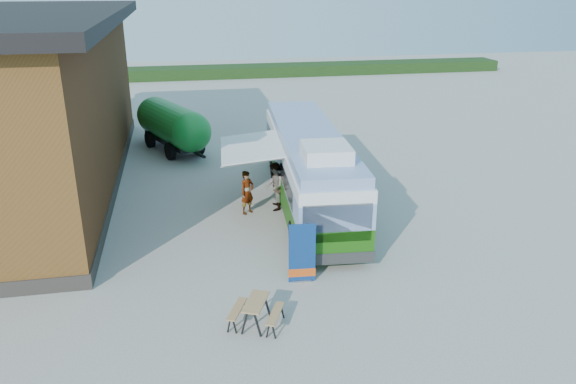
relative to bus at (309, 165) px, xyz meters
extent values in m
plane|color=#BCB7AD|center=(-1.42, -5.32, -1.71)|extent=(100.00, 100.00, 0.00)
cube|color=brown|center=(-11.92, 4.68, 1.79)|extent=(8.00, 20.00, 7.00)
cube|color=#332D28|center=(-11.92, 4.68, -1.46)|extent=(8.10, 20.10, 0.50)
cube|color=#264419|center=(6.58, 32.68, -1.21)|extent=(40.00, 3.00, 1.00)
cube|color=#1D6811|center=(0.01, 0.07, -0.84)|extent=(3.26, 11.78, 1.07)
cube|color=#849ECE|center=(0.01, 0.07, 0.13)|extent=(3.26, 11.78, 0.87)
cube|color=black|center=(-1.16, 0.64, 0.13)|extent=(0.74, 9.67, 0.68)
cube|color=black|center=(1.24, 0.47, 0.13)|extent=(0.74, 9.67, 0.68)
cube|color=white|center=(0.01, 0.07, 0.78)|extent=(3.26, 11.78, 0.44)
cube|color=#849ECE|center=(0.01, 0.07, 1.20)|extent=(3.10, 11.57, 0.39)
cube|color=white|center=(-0.26, -3.60, 1.63)|extent=(1.67, 1.85, 0.48)
cube|color=black|center=(-0.41, -5.70, -0.02)|extent=(2.18, 0.22, 1.26)
cube|color=#2D2D2D|center=(-0.41, -5.65, -1.23)|extent=(2.48, 0.38, 0.39)
cube|color=#2D2D2D|center=(0.42, 5.79, -1.23)|extent=(2.48, 0.38, 0.39)
cylinder|color=black|center=(-1.36, -3.72, -1.23)|extent=(0.36, 0.99, 0.97)
cylinder|color=black|center=(0.81, -3.87, -1.23)|extent=(0.36, 0.99, 0.97)
cylinder|color=black|center=(-0.84, 3.53, -1.23)|extent=(0.36, 0.99, 0.97)
cylinder|color=black|center=(1.34, 3.38, -1.23)|extent=(0.36, 0.99, 0.97)
cube|color=white|center=(-2.29, 0.05, 0.88)|extent=(2.68, 4.02, 0.30)
cube|color=#A5A8AD|center=(-1.08, -0.04, 1.05)|extent=(0.45, 4.16, 0.15)
cylinder|color=#A5A8AD|center=(-2.40, -1.58, 0.78)|extent=(2.50, 0.23, 0.31)
cylinder|color=#A5A8AD|center=(-2.17, 1.67, 0.78)|extent=(2.50, 0.23, 0.31)
cube|color=navy|center=(-1.60, -6.08, -0.75)|extent=(0.82, 0.09, 1.93)
cube|color=#D84E14|center=(-1.60, -6.08, -1.40)|extent=(0.84, 0.10, 0.27)
cube|color=#A5A8AD|center=(-1.60, -6.08, -1.68)|extent=(0.59, 0.22, 0.06)
cylinder|color=#A5A8AD|center=(-1.60, -6.06, -0.75)|extent=(0.03, 0.03, 1.93)
cube|color=tan|center=(-3.30, -8.12, -0.99)|extent=(0.90, 1.25, 0.04)
cube|color=tan|center=(-3.78, -7.91, -1.28)|extent=(0.68, 1.16, 0.03)
cube|color=tan|center=(-2.81, -8.33, -1.28)|extent=(0.68, 1.16, 0.03)
cube|color=black|center=(-3.65, -8.49, -1.36)|extent=(0.06, 0.06, 0.71)
cube|color=black|center=(-3.33, -8.63, -1.36)|extent=(0.06, 0.06, 0.71)
cube|color=black|center=(-3.26, -7.61, -1.36)|extent=(0.06, 0.06, 0.71)
cube|color=black|center=(-2.94, -7.75, -1.36)|extent=(0.06, 0.06, 0.71)
imported|color=#999999|center=(-2.57, -0.40, -0.84)|extent=(0.76, 0.72, 1.75)
imported|color=#999999|center=(-1.45, -0.20, -0.74)|extent=(0.90, 1.07, 1.95)
cylinder|color=#198A31|center=(-5.42, 8.90, -0.18)|extent=(3.72, 4.99, 2.05)
sphere|color=#198A31|center=(-4.49, 6.82, -0.18)|extent=(2.05, 2.05, 2.05)
sphere|color=#198A31|center=(-6.34, 10.98, -0.18)|extent=(2.05, 2.05, 2.05)
cube|color=black|center=(-5.42, 8.90, -1.09)|extent=(3.19, 4.93, 0.23)
cube|color=black|center=(-4.22, 6.19, -1.14)|extent=(0.68, 1.30, 0.11)
cylinder|color=black|center=(-5.59, 7.33, -1.26)|extent=(0.63, 0.95, 0.91)
cylinder|color=black|center=(-4.13, 7.97, -1.26)|extent=(0.63, 0.95, 0.91)
cylinder|color=black|center=(-6.70, 9.83, -1.26)|extent=(0.63, 0.95, 0.91)
cylinder|color=black|center=(-5.24, 10.47, -1.26)|extent=(0.63, 0.95, 0.91)
camera|label=1|loc=(-4.88, -20.88, 7.02)|focal=35.00mm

